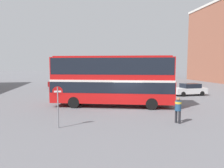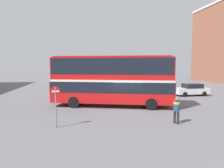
% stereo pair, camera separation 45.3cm
% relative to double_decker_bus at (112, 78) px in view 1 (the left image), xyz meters
% --- Properties ---
extents(ground_plane, '(240.00, 240.00, 0.00)m').
position_rel_double_decker_bus_xyz_m(ground_plane, '(1.04, -1.12, -2.73)').
color(ground_plane, slate).
extents(double_decker_bus, '(11.62, 5.53, 4.77)m').
position_rel_double_decker_bus_xyz_m(double_decker_bus, '(0.00, 0.00, 0.00)').
color(double_decker_bus, red).
rests_on(double_decker_bus, ground_plane).
extents(pedestrian_foreground, '(0.58, 0.58, 1.77)m').
position_rel_double_decker_bus_xyz_m(pedestrian_foreground, '(3.45, -6.25, -1.64)').
color(pedestrian_foreground, '#232328').
rests_on(pedestrian_foreground, ground_plane).
extents(parked_car_kerb_near, '(4.75, 2.55, 1.60)m').
position_rel_double_decker_bus_xyz_m(parked_car_kerb_near, '(-5.78, 16.81, -1.91)').
color(parked_car_kerb_near, maroon).
rests_on(parked_car_kerb_near, ground_plane).
extents(parked_car_kerb_far, '(4.35, 1.94, 1.55)m').
position_rel_double_decker_bus_xyz_m(parked_car_kerb_far, '(11.14, 5.12, -1.95)').
color(parked_car_kerb_far, silver).
rests_on(parked_car_kerb_far, ground_plane).
extents(no_entry_sign, '(0.63, 0.08, 2.63)m').
position_rel_double_decker_bus_xyz_m(no_entry_sign, '(-4.45, -5.98, -0.97)').
color(no_entry_sign, gray).
rests_on(no_entry_sign, ground_plane).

